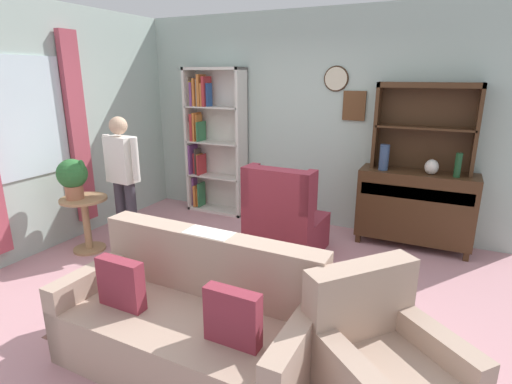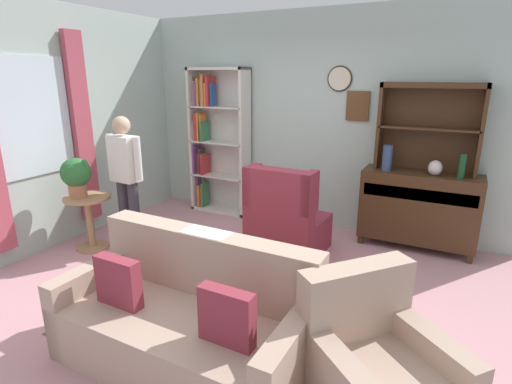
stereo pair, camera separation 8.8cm
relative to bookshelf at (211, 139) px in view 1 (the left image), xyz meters
name	(u,v)px [view 1 (the left image)]	position (x,y,z in m)	size (l,w,h in m)	color
ground_plane	(238,291)	(1.48, -1.95, -1.11)	(5.40, 4.60, 0.02)	#C68C93
wall_back	(313,121)	(1.48, 0.18, 0.31)	(5.00, 0.09, 2.80)	#ADC1B7
wall_left	(39,130)	(-1.04, -1.96, 0.30)	(0.16, 4.20, 2.80)	#ADC1B7
area_rug	(241,311)	(1.68, -2.25, -1.09)	(2.50, 2.04, 0.01)	brown
bookshelf	(211,139)	(0.00, 0.00, 0.00)	(0.90, 0.30, 2.10)	silver
sideboard	(415,206)	(2.87, -0.09, -0.59)	(1.30, 0.45, 0.92)	#422816
sideboard_hutch	(426,115)	(2.87, 0.02, 0.46)	(1.10, 0.26, 1.00)	#422816
vase_tall	(384,157)	(2.48, -0.17, -0.02)	(0.11, 0.11, 0.30)	#33476B
vase_round	(432,167)	(3.00, -0.15, -0.09)	(0.15, 0.15, 0.17)	beige
bottle_wine	(458,165)	(3.26, -0.18, -0.04)	(0.07, 0.07, 0.27)	#194223
couch_floral	(190,323)	(1.65, -2.96, -0.78)	(1.81, 0.87, 0.90)	tan
armchair_floral	(382,372)	(2.95, -2.83, -0.81)	(1.08, 1.08, 0.88)	tan
wingback_chair	(284,223)	(1.56, -0.99, -0.71)	(0.80, 0.82, 1.05)	maroon
plant_stand	(86,218)	(-0.55, -1.90, -0.70)	(0.52, 0.52, 0.65)	#A87F56
potted_plant_large	(73,176)	(-0.60, -1.96, -0.18)	(0.33, 0.33, 0.46)	#AD6B4C
person_reading	(123,174)	(-0.17, -1.64, -0.19)	(0.52, 0.23, 1.56)	#38333D
coffee_table	(258,276)	(1.81, -2.19, -0.74)	(0.80, 0.50, 0.42)	#422816
book_stack	(259,265)	(1.81, -2.16, -0.65)	(0.15, 0.13, 0.05)	#337247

